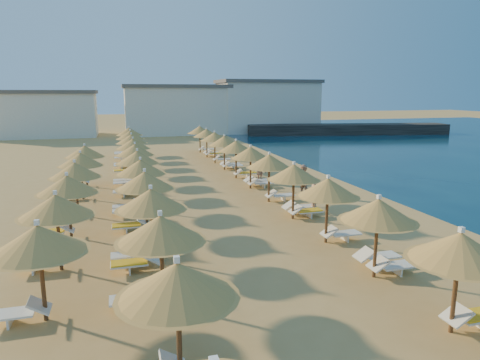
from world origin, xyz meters
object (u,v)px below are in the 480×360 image
object	(u,v)px
parasol_row_west	(139,163)
beachgoer_b	(304,180)
jetty	(348,129)
beachgoer_a	(313,195)
beachgoer_c	(260,173)
parasol_row_east	(259,157)

from	to	relation	value
parasol_row_west	beachgoer_b	bearing A→B (deg)	-5.74
jetty	beachgoer_b	distance (m)	40.86
parasol_row_west	beachgoer_b	distance (m)	9.82
jetty	beachgoer_b	bearing A→B (deg)	-113.08
beachgoer_a	jetty	bearing A→B (deg)	167.63
jetty	beachgoer_c	distance (m)	38.51
beachgoer_b	beachgoer_c	xyz separation A→B (m)	(-1.50, 3.99, -0.17)
parasol_row_west	beachgoer_c	xyz separation A→B (m)	(8.18, 3.01, -1.54)
beachgoer_b	beachgoer_a	xyz separation A→B (m)	(-1.06, -3.60, -0.00)
jetty	parasol_row_east	xyz separation A→B (m)	(-25.02, -33.14, 1.57)
beachgoer_b	beachgoer_a	distance (m)	3.76
jetty	parasol_row_west	distance (m)	46.21
parasol_row_east	beachgoer_c	world-z (taller)	parasol_row_east
parasol_row_west	beachgoer_a	bearing A→B (deg)	-27.98
beachgoer_b	beachgoer_a	size ratio (longest dim) A/B	1.00
jetty	beachgoer_a	distance (m)	44.46
beachgoer_b	beachgoer_a	world-z (taller)	beachgoer_b
parasol_row_east	beachgoer_a	distance (m)	5.00
jetty	beachgoer_a	world-z (taller)	beachgoer_a
beachgoer_a	beachgoer_c	bearing A→B (deg)	-157.10
beachgoer_b	beachgoer_c	size ratio (longest dim) A/B	1.22
beachgoer_b	beachgoer_c	world-z (taller)	beachgoer_b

